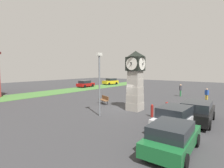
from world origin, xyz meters
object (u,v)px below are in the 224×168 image
Objects in this scene: car_navy_sedan at (172,137)px; pedestrian_crossing_lot at (207,94)px; bench at (104,99)px; pedestrian_near_bench at (181,89)px; bollard_end_row at (152,111)px; car_by_building at (197,112)px; bollard_far_row at (167,108)px; street_lamp_near_road at (99,79)px; bollard_mid_row at (184,109)px; bollard_near_tower at (193,107)px; car_near_tower at (176,118)px; car_silver_hatch at (111,81)px; clock_tower at (135,79)px; car_end_of_row at (85,84)px.

car_navy_sedan is 2.61× the size of pedestrian_crossing_lot.
pedestrian_near_bench is (10.95, -5.26, 0.49)m from bench.
bollard_end_row is 3.35m from car_by_building.
bollard_far_row is 11.54m from pedestrian_near_bench.
pedestrian_crossing_lot is 14.54m from street_lamp_near_road.
pedestrian_near_bench reaches higher than bollard_mid_row.
bollard_end_row is (-3.36, 2.37, -0.06)m from bollard_near_tower.
car_near_tower reaches higher than car_silver_hatch.
clock_tower is at bearing 55.49° from car_near_tower.
car_silver_hatch is (23.63, 23.57, -0.01)m from car_near_tower.
bollard_end_row is 25.05m from car_end_of_row.
car_near_tower reaches higher than car_by_building.
car_by_building is at bearing -161.64° from bollard_near_tower.
car_end_of_row is 23.81m from pedestrian_crossing_lot.
car_navy_sedan is at bearing -146.87° from bollard_end_row.
pedestrian_near_bench is at bearing -91.20° from car_end_of_row.
car_end_of_row is (13.08, 21.36, 0.21)m from bollard_end_row.
bench is (-11.37, -14.75, -0.22)m from car_end_of_row.
car_silver_hatch reaches higher than pedestrian_crossing_lot.
clock_tower is 3.58× the size of pedestrian_crossing_lot.
pedestrian_crossing_lot is (7.31, 0.04, 0.30)m from bollard_near_tower.
street_lamp_near_road reaches higher than car_navy_sedan.
car_near_tower reaches higher than car_navy_sedan.
bench is (1.09, 9.89, -0.28)m from car_by_building.
car_navy_sedan reaches higher than bollard_near_tower.
bollard_mid_row is at bearing -48.39° from street_lamp_near_road.
pedestrian_near_bench is (12.03, 4.63, 0.20)m from car_by_building.
car_end_of_row is (11.76, 22.11, 0.17)m from bollard_far_row.
street_lamp_near_road is (-2.41, 3.63, 2.58)m from bollard_end_row.
car_by_building is (-1.81, -1.44, 0.32)m from bollard_mid_row.
bollard_mid_row is 0.18× the size of street_lamp_near_road.
bollard_far_row is at bearing 170.39° from pedestrian_crossing_lot.
bench is at bearing 35.87° from street_lamp_near_road.
car_near_tower is 2.62× the size of pedestrian_crossing_lot.
bollard_near_tower is 8.70m from street_lamp_near_road.
bollard_mid_row is at bearing 149.78° from bollard_near_tower.
car_near_tower is (-3.49, -1.84, 0.24)m from bollard_far_row.
car_silver_hatch is 2.52× the size of bench.
street_lamp_near_road is at bearing 133.89° from bollard_near_tower.
clock_tower is at bearing -137.34° from car_silver_hatch.
clock_tower is 4.95× the size of bollard_far_row.
pedestrian_near_bench reaches higher than car_end_of_row.
car_navy_sedan is at bearing -165.56° from car_near_tower.
bollard_mid_row is 29.71m from car_silver_hatch.
pedestrian_near_bench is at bearing -4.76° from clock_tower.
bollard_near_tower is at bearing -38.61° from bollard_far_row.
bollard_mid_row is 0.23× the size of car_navy_sedan.
car_near_tower reaches higher than bollard_mid_row.
pedestrian_crossing_lot is (8.23, -0.49, 0.41)m from bollard_mid_row.
bollard_far_row reaches higher than bollard_mid_row.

